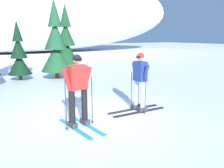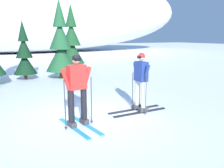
# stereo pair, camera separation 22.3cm
# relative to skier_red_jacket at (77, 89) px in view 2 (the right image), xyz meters

# --- Properties ---
(ground_plane) EXTENTS (120.00, 120.00, 0.00)m
(ground_plane) POSITION_rel_skier_red_jacket_xyz_m (0.43, 0.51, -0.95)
(ground_plane) COLOR white
(skier_red_jacket) EXTENTS (0.82, 1.60, 1.79)m
(skier_red_jacket) POSITION_rel_skier_red_jacket_xyz_m (0.00, 0.00, 0.00)
(skier_red_jacket) COLOR #2893CC
(skier_red_jacket) RESTS_ON ground
(skier_navy_jacket) EXTENTS (1.78, 0.78, 1.74)m
(skier_navy_jacket) POSITION_rel_skier_red_jacket_xyz_m (2.04, 0.27, -0.05)
(skier_navy_jacket) COLOR black
(skier_navy_jacket) RESTS_ON ground
(pine_tree_center_right) EXTENTS (1.16, 1.16, 2.99)m
(pine_tree_center_right) POSITION_rel_skier_red_jacket_xyz_m (-0.27, 7.30, 0.30)
(pine_tree_center_right) COLOR #47301E
(pine_tree_center_right) RESTS_ON ground
(pine_tree_right) EXTENTS (1.58, 1.58, 4.10)m
(pine_tree_right) POSITION_rel_skier_red_jacket_xyz_m (1.48, 6.78, 0.76)
(pine_tree_right) COLOR #47301E
(pine_tree_right) RESTS_ON ground
(pine_tree_far_right) EXTENTS (1.65, 1.65, 4.28)m
(pine_tree_far_right) POSITION_rel_skier_red_jacket_xyz_m (3.02, 9.68, 0.84)
(pine_tree_far_right) COLOR #47301E
(pine_tree_far_right) RESTS_ON ground
(snow_ridge_background) EXTENTS (49.49, 16.94, 12.08)m
(snow_ridge_background) POSITION_rel_skier_red_jacket_xyz_m (2.28, 28.32, 5.09)
(snow_ridge_background) COLOR white
(snow_ridge_background) RESTS_ON ground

